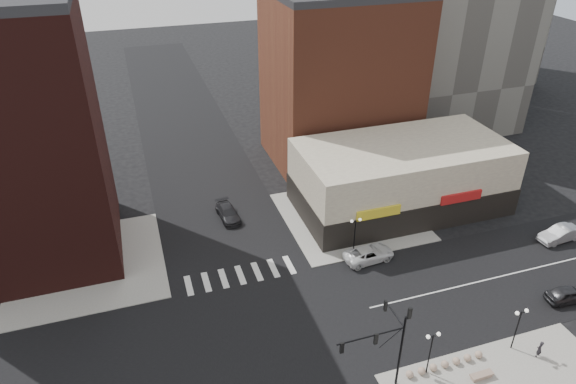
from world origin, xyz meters
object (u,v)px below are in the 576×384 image
street_lamp_se_a (432,343)px  pedestrian (539,349)px  stone_bench (482,376)px  silver_sedan (560,234)px  dark_sedan_north (228,213)px  dark_sedan_east (569,294)px  traffic_signal (388,338)px  street_lamp_se_b (520,320)px  white_suv (369,254)px  street_lamp_ne (355,227)px

street_lamp_se_a → pedestrian: street_lamp_se_a is taller
pedestrian → stone_bench: 5.73m
pedestrian → street_lamp_se_a: bearing=-22.9°
silver_sedan → dark_sedan_north: 36.62m
pedestrian → stone_bench: (-5.68, -0.42, -0.57)m
dark_sedan_north → street_lamp_se_a: bearing=-74.5°
dark_sedan_east → pedestrian: pedestrian is taller
traffic_signal → pedestrian: size_ratio=4.84×
street_lamp_se_b → dark_sedan_north: 32.27m
dark_sedan_east → street_lamp_se_b: bearing=115.5°
street_lamp_se_a → white_suv: 14.86m
street_lamp_se_a → street_lamp_se_b: bearing=0.0°
traffic_signal → dark_sedan_east: bearing=8.4°
street_lamp_se_b → white_suv: size_ratio=0.78×
dark_sedan_east → silver_sedan: bearing=-32.9°
traffic_signal → white_suv: traffic_signal is taller
street_lamp_se_a → street_lamp_se_b: 8.00m
dark_sedan_north → stone_bench: bearing=-69.3°
traffic_signal → silver_sedan: 29.38m
dark_sedan_north → pedestrian: pedestrian is taller
street_lamp_se_b → street_lamp_ne: same height
stone_bench → traffic_signal: bearing=164.9°
silver_sedan → pedestrian: size_ratio=3.08×
silver_sedan → stone_bench: 23.35m
street_lamp_ne → pedestrian: bearing=-64.1°
traffic_signal → white_suv: 16.02m
traffic_signal → street_lamp_se_b: bearing=-0.8°
stone_bench → street_lamp_se_b: bearing=22.7°
traffic_signal → dark_sedan_east: size_ratio=1.76×
traffic_signal → street_lamp_se_b: (11.76, -0.17, -1.67)m
street_lamp_ne → traffic_signal: bearing=-106.7°
dark_sedan_east → silver_sedan: size_ratio=0.89×
street_lamp_se_b → dark_sedan_east: bearing=20.0°
dark_sedan_east → silver_sedan: silver_sedan is taller
stone_bench → dark_sedan_north: bearing=115.5°
white_suv → stone_bench: white_suv is taller
street_lamp_ne → street_lamp_se_a: bearing=-93.6°
dark_sedan_east → stone_bench: (-13.10, -5.04, -0.40)m
pedestrian → dark_sedan_east: bearing=-162.6°
silver_sedan → pedestrian: pedestrian is taller
street_lamp_se_a → dark_sedan_east: street_lamp_se_a is taller
pedestrian → silver_sedan: bearing=-152.0°
street_lamp_ne → pedestrian: street_lamp_ne is taller
silver_sedan → stone_bench: bearing=-60.5°
street_lamp_ne → dark_sedan_north: (-11.04, 10.63, -2.58)m
traffic_signal → street_lamp_ne: 16.62m
white_suv → dark_sedan_north: size_ratio=1.09×
street_lamp_ne → silver_sedan: 22.82m
street_lamp_ne → white_suv: (1.01, -1.50, -2.55)m
silver_sedan → street_lamp_se_a: bearing=-68.5°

